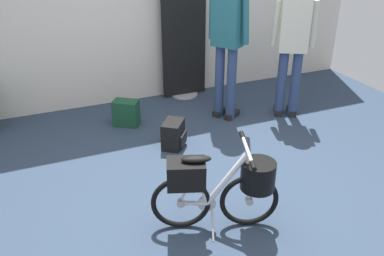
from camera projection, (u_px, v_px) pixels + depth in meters
name	position (u px, v px, depth m)	size (l,w,h in m)	color
ground_plane	(204.00, 190.00, 3.66)	(6.55, 6.55, 0.00)	#2D3D51
floor_banner_stand	(184.00, 44.00, 5.33)	(0.60, 0.36, 1.61)	#B7B7BC
folding_bike_foreground	(222.00, 185.00, 3.06)	(0.93, 0.54, 0.70)	black
visitor_near_wall	(227.00, 30.00, 4.54)	(0.38, 0.45, 1.82)	navy
visitor_browsing	(293.00, 38.00, 4.64)	(0.47, 0.37, 1.66)	navy
backpack_on_floor	(126.00, 113.00, 4.77)	(0.34, 0.31, 0.30)	#19472D
handbag_on_floor	(174.00, 134.00, 4.30)	(0.32, 0.34, 0.29)	black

